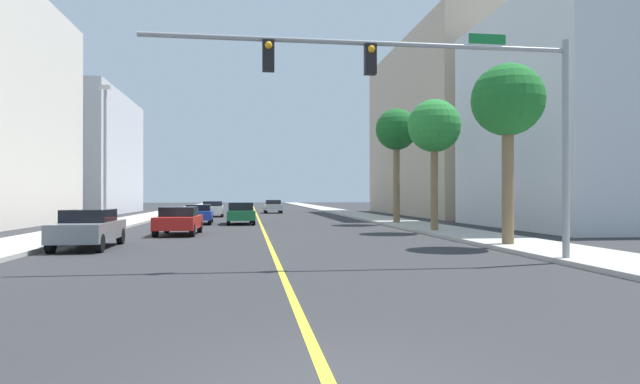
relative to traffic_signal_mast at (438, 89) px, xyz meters
name	(u,v)px	position (x,y,z in m)	size (l,w,h in m)	color
ground	(258,217)	(-4.45, 32.98, -4.95)	(192.00, 192.00, 0.00)	#2D2D30
sidewalk_left	(146,217)	(-14.01, 32.98, -4.88)	(3.31, 168.00, 0.15)	#B2ADA3
sidewalk_right	(364,216)	(5.11, 32.98, -4.88)	(3.31, 168.00, 0.15)	#B2ADA3
lane_marking_center	(258,217)	(-4.45, 32.98, -4.95)	(0.16, 144.00, 0.01)	yellow
building_left_far	(40,154)	(-27.22, 45.49, 1.43)	(17.49, 19.30, 12.77)	silver
building_right_near	(608,119)	(16.44, 15.33, 1.62)	(13.75, 14.16, 13.15)	silver
building_right_far	(475,131)	(17.62, 37.17, 3.61)	(16.10, 25.27, 17.12)	tan
traffic_signal_mast	(438,89)	(0.00, 0.00, 0.00)	(12.11, 0.36, 6.40)	gray
street_lamp	(105,149)	(-12.86, 15.20, -0.55)	(0.56, 0.28, 7.67)	gray
palm_near	(508,103)	(4.33, 4.41, 0.45)	(2.70, 2.70, 6.74)	brown
palm_mid	(434,128)	(4.31, 12.25, 0.52)	(2.75, 2.75, 6.80)	brown
palm_far	(396,132)	(4.52, 20.09, 1.24)	(2.77, 2.77, 7.60)	brown
car_blue	(199,214)	(-8.64, 22.63, -4.27)	(1.95, 4.37, 1.31)	#1E389E
car_white	(213,208)	(-8.51, 35.06, -4.21)	(2.07, 4.40, 1.41)	white
car_red	(179,220)	(-8.69, 12.67, -4.23)	(2.01, 4.10, 1.38)	red
car_green	(240,213)	(-5.81, 21.97, -4.19)	(1.98, 4.40, 1.47)	#196638
car_gray	(89,228)	(-11.12, 6.25, -4.21)	(1.86, 4.35, 1.44)	slate
car_silver	(273,206)	(-2.61, 43.99, -4.20)	(1.93, 3.90, 1.44)	#BCBCC1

